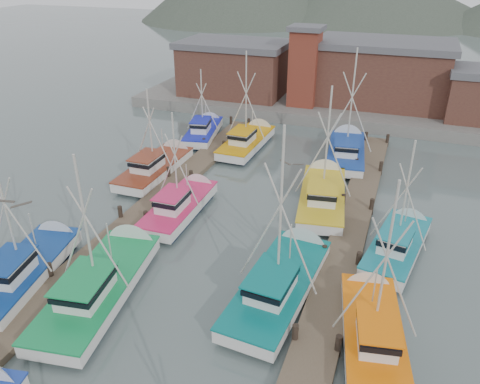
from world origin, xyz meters
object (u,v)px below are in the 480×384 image
(boat_8, at_px, (182,204))
(lookout_tower, at_px, (305,66))
(boat_4, at_px, (104,281))
(boat_12, at_px, (249,141))

(boat_8, bearing_deg, lookout_tower, 83.16)
(boat_8, bearing_deg, boat_4, -91.43)
(lookout_tower, relative_size, boat_4, 0.80)
(lookout_tower, relative_size, boat_12, 0.86)
(boat_12, bearing_deg, boat_4, -89.26)
(boat_4, distance_m, boat_12, 22.91)
(boat_8, relative_size, boat_12, 0.86)
(lookout_tower, distance_m, boat_8, 25.99)
(boat_12, bearing_deg, lookout_tower, 80.14)
(boat_4, xyz_separation_m, boat_8, (0.07, 9.33, -0.00))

